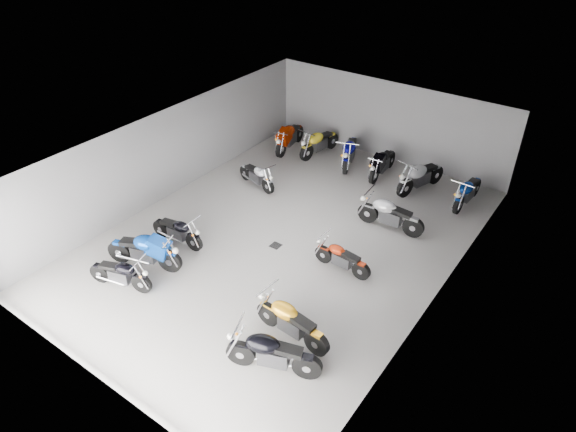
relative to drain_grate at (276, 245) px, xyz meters
The scene contains 20 objects.
ground 0.50m from the drain_grate, 90.00° to the left, with size 14.00×14.00×0.00m, color gray.
wall_back 7.67m from the drain_grate, 90.00° to the left, with size 10.00×0.10×3.20m, color slate.
wall_left 5.27m from the drain_grate, behind, with size 0.10×14.00×3.20m, color slate.
wall_right 5.27m from the drain_grate, ahead, with size 0.10×14.00×3.20m, color slate.
ceiling 3.25m from the drain_grate, 90.00° to the left, with size 10.00×14.00×0.04m, color black.
drain_grate is the anchor object (origin of this frame).
motorcycle_left_a 4.73m from the drain_grate, 120.12° to the right, with size 1.94×0.67×0.87m.
motorcycle_left_b 3.99m from the drain_grate, 129.51° to the right, with size 2.31×0.93×1.05m.
motorcycle_left_c 3.11m from the drain_grate, 146.86° to the right, with size 1.98×0.41×0.87m.
motorcycle_left_f 3.80m from the drain_grate, 137.31° to the left, with size 1.91×0.60×0.85m.
motorcycle_right_a 4.90m from the drain_grate, 54.10° to the right, with size 2.21×0.99×1.02m.
motorcycle_right_b 3.90m from the drain_grate, 47.52° to the right, with size 2.24×0.47×0.98m.
motorcycle_right_d 2.32m from the drain_grate, ahead, with size 1.86×0.37×0.82m.
motorcycle_right_f 3.86m from the drain_grate, 50.05° to the left, with size 2.28×0.49×1.00m.
motorcycle_back_a 6.86m from the drain_grate, 121.94° to the left, with size 0.60×2.35×1.04m.
motorcycle_back_b 6.58m from the drain_grate, 110.97° to the left, with size 0.55×2.26×1.00m.
motorcycle_back_c 6.19m from the drain_grate, 98.20° to the left, with size 0.98×2.28×1.04m.
motorcycle_back_d 6.09m from the drain_grate, 84.29° to the left, with size 0.46×2.20×0.96m.
motorcycle_back_e 6.28m from the drain_grate, 69.03° to the left, with size 0.87×2.31×1.04m.
motorcycle_back_f 7.13m from the drain_grate, 55.76° to the left, with size 0.45×2.16×0.95m.
Camera 1 is at (7.86, -10.79, 9.76)m, focal length 32.00 mm.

